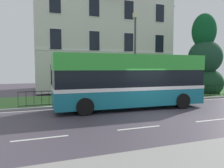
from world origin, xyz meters
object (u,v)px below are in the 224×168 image
(evergreen_tree, at_px, (205,62))
(litter_bin, at_px, (91,94))
(georgian_townhouse, at_px, (100,35))
(street_lamp_post, at_px, (135,50))
(single_decker_bus, at_px, (130,81))

(evergreen_tree, height_order, litter_bin, evergreen_tree)
(evergreen_tree, bearing_deg, georgian_townhouse, 135.33)
(evergreen_tree, height_order, street_lamp_post, evergreen_tree)
(evergreen_tree, bearing_deg, litter_bin, -172.82)
(georgian_townhouse, distance_m, street_lamp_post, 9.98)
(georgian_townhouse, xyz_separation_m, litter_bin, (-3.66, -9.67, -5.76))
(evergreen_tree, distance_m, street_lamp_post, 8.51)
(georgian_townhouse, bearing_deg, evergreen_tree, -44.67)
(georgian_townhouse, bearing_deg, litter_bin, -110.71)
(single_decker_bus, bearing_deg, street_lamp_post, 60.34)
(georgian_townhouse, height_order, evergreen_tree, georgian_townhouse)
(georgian_townhouse, height_order, street_lamp_post, georgian_townhouse)
(single_decker_bus, bearing_deg, litter_bin, 122.31)
(evergreen_tree, distance_m, litter_bin, 12.27)
(single_decker_bus, bearing_deg, georgian_townhouse, 82.96)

